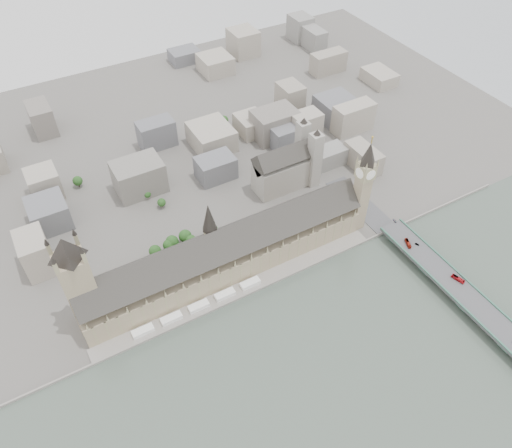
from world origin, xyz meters
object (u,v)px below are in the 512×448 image
elizabeth_tower (364,181)px  car_approach (395,221)px  westminster_bridge (443,278)px  red_bus_south (458,279)px  victoria_tower (77,279)px  car_silver (417,244)px  red_bus_north (408,243)px  palace_of_westminster (225,254)px  westminster_abbey (287,167)px

elizabeth_tower → car_approach: 59.95m
westminster_bridge → red_bus_south: size_ratio=26.74×
victoria_tower → car_silver: (287.37, -74.22, -44.31)m
elizabeth_tower → red_bus_north: 72.14m
victoria_tower → red_bus_south: bearing=-23.1°
red_bus_south → red_bus_north: bearing=85.0°
red_bus_south → car_approach: red_bus_south is taller
red_bus_north → car_approach: size_ratio=2.36×
car_approach → red_bus_north: bearing=-105.3°
palace_of_westminster → elizabeth_tower: bearing=-4.8°
elizabeth_tower → victoria_tower: elizabeth_tower is taller
red_bus_south → westminster_bridge: bearing=103.6°
westminster_abbey → red_bus_north: westminster_abbey is taller
victoria_tower → westminster_abbey: bearing=16.5°
car_silver → car_approach: (2.41, 34.18, 0.07)m
palace_of_westminster → westminster_abbey: size_ratio=3.90×
westminster_abbey → car_approach: westminster_abbey is taller
elizabeth_tower → red_bus_north: (20.11, -51.60, -46.23)m
red_bus_north → car_silver: bearing=-10.6°
victoria_tower → car_approach: victoria_tower is taller
palace_of_westminster → elizabeth_tower: (138.00, -11.70, 35.38)m
red_bus_south → palace_of_westminster: bearing=130.4°
victoria_tower → car_silver: victoria_tower is taller
elizabeth_tower → red_bus_north: bearing=-68.7°
victoria_tower → car_silver: bearing=-14.5°
elizabeth_tower → westminster_abbey: (-27.08, 87.00, -33.01)m
westminster_bridge → red_bus_north: size_ratio=28.15×
elizabeth_tower → red_bus_south: size_ratio=8.85×
victoria_tower → red_bus_north: size_ratio=8.66×
elizabeth_tower → car_approach: bearing=-36.5°
victoria_tower → car_approach: bearing=-7.9°
victoria_tower → red_bus_south: 317.45m
westminster_bridge → red_bus_north: 44.59m
palace_of_westminster → westminster_abbey: westminster_abbey is taller
palace_of_westminster → victoria_tower: (-122.00, 6.30, 32.50)m
westminster_bridge → red_bus_south: bearing=-61.8°
elizabeth_tower → red_bus_south: 118.68m
elizabeth_tower → westminster_bridge: (24.00, -95.50, -52.96)m
palace_of_westminster → red_bus_north: bearing=-21.8°
elizabeth_tower → car_approach: size_ratio=21.97×
red_bus_north → victoria_tower: bearing=-172.1°
car_silver → elizabeth_tower: bearing=91.7°
victoria_tower → westminster_bridge: 309.91m
car_approach → elizabeth_tower: bearing=146.3°
car_silver → car_approach: size_ratio=0.80×
victoria_tower → palace_of_westminster: bearing=-3.0°
westminster_abbey → red_bus_north: 147.00m
red_bus_south → car_silver: red_bus_south is taller
red_bus_north → car_approach: bearing=93.8°
red_bus_south → westminster_abbey: bearing=91.7°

